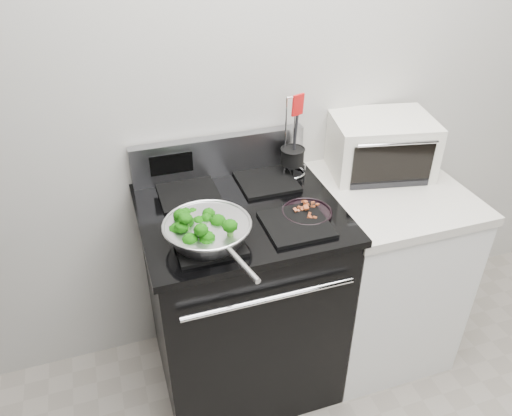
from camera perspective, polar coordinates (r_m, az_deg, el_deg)
name	(u,v)px	position (r m, az deg, el deg)	size (l,w,h in m)	color
back_wall	(283,76)	(2.17, 3.14, 14.83)	(4.00, 0.02, 2.70)	beige
gas_range	(242,296)	(2.26, -1.66, -10.00)	(0.79, 0.69, 1.13)	black
counter	(377,270)	(2.50, 13.67, -6.85)	(0.62, 0.68, 0.92)	white
skillet	(208,230)	(1.77, -5.54, -2.55)	(0.32, 0.50, 0.07)	silver
broccoli_pile	(207,226)	(1.77, -5.61, -2.03)	(0.25, 0.25, 0.09)	#073204
bacon_plate	(307,210)	(1.94, 5.84, -0.23)	(0.20, 0.20, 0.04)	black
utensil_holder	(292,160)	(2.19, 4.18, 5.45)	(0.12, 0.12, 0.37)	silver
toaster_oven	(380,145)	(2.32, 14.02, 7.01)	(0.49, 0.41, 0.25)	silver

